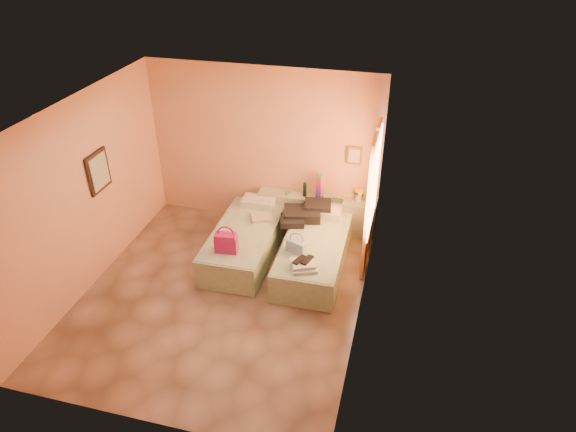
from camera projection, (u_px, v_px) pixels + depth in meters
The scene contains 16 objects.
ground at pixel (222, 295), 7.59m from camera, with size 4.50×4.50×0.00m, color #A27D61.
room_walls at pixel (242, 172), 7.08m from camera, with size 4.02×4.51×2.81m.
headboard_ledge at pixel (316, 213), 8.95m from camera, with size 2.05×0.30×0.65m, color #A1AC8C.
bed_left at pixel (245, 242), 8.33m from camera, with size 0.90×2.00×0.50m, color #A7BD98.
bed_right at pixel (314, 254), 8.04m from camera, with size 0.90×2.00×0.50m, color #A7BD98.
water_bottle at pixel (305, 190), 8.75m from camera, with size 0.07×0.07×0.25m, color #14371F.
rainbow_box at pixel (320, 186), 8.64m from camera, with size 0.10×0.10×0.45m, color #B8165D.
small_dish at pixel (289, 193), 8.87m from camera, with size 0.13×0.13×0.03m, color #4F9168.
green_book at pixel (337, 201), 8.64m from camera, with size 0.20×0.14×0.03m, color #25462E.
flower_vase at pixel (359, 193), 8.63m from camera, with size 0.21×0.21×0.27m, color silver.
magenta_handbag at pixel (226, 242), 7.61m from camera, with size 0.33×0.19×0.31m, color #B8165D.
khaki_garment at pixel (261, 218), 8.45m from camera, with size 0.32×0.26×0.06m, color tan.
clothes_pile at pixel (305, 213), 8.43m from camera, with size 0.65×0.65×0.20m, color black.
blue_handbag at pixel (297, 246), 7.62m from camera, with size 0.30×0.13×0.19m, color #476DAA.
towel_stack at pixel (304, 266), 7.29m from camera, with size 0.35×0.30×0.10m, color silver.
sandal_pair at pixel (303, 260), 7.30m from camera, with size 0.18×0.24×0.03m, color black.
Camera 1 is at (2.39, -5.43, 4.97)m, focal length 32.00 mm.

